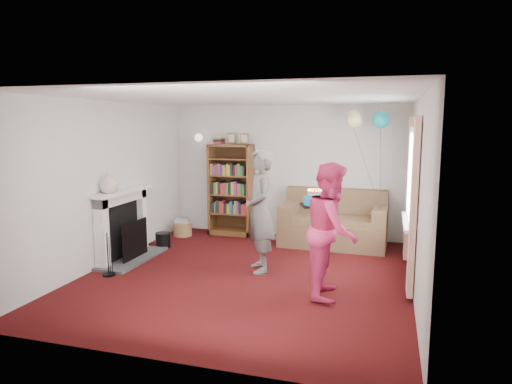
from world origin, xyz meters
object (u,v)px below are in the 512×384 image
(person_striped, at_px, (260,211))
(person_magenta, at_px, (332,230))
(birthday_cake, at_px, (315,201))
(bookcase, at_px, (232,190))
(sofa, at_px, (334,224))

(person_striped, relative_size, person_magenta, 1.06)
(person_striped, bearing_deg, person_magenta, 31.72)
(birthday_cake, bearing_deg, bookcase, 129.45)
(sofa, xyz_separation_m, birthday_cake, (0.00, -2.24, 0.80))
(sofa, distance_m, person_magenta, 2.56)
(bookcase, relative_size, sofa, 1.07)
(bookcase, bearing_deg, sofa, -6.33)
(person_striped, bearing_deg, sofa, 127.66)
(sofa, bearing_deg, birthday_cake, -88.10)
(sofa, xyz_separation_m, person_striped, (-0.86, -1.82, 0.54))
(person_striped, height_order, birthday_cake, person_striped)
(sofa, height_order, person_striped, person_striped)
(person_magenta, bearing_deg, person_striped, 56.54)
(bookcase, bearing_deg, birthday_cake, -50.55)
(birthday_cake, bearing_deg, sofa, 90.04)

